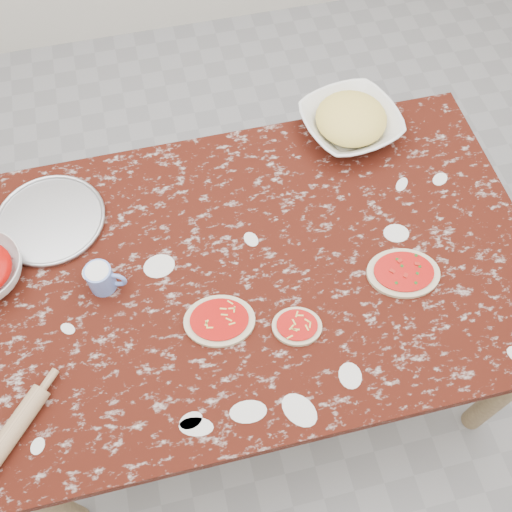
% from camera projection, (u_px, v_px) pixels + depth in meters
% --- Properties ---
extents(ground, '(4.00, 4.00, 0.00)m').
position_uv_depth(ground, '(256.00, 358.00, 2.32)').
color(ground, gray).
extents(worktable, '(1.60, 1.00, 0.75)m').
position_uv_depth(worktable, '(256.00, 279.00, 1.74)').
color(worktable, '#360F08').
rests_on(worktable, ground).
extents(pizza_tray, '(0.40, 0.40, 0.01)m').
position_uv_depth(pizza_tray, '(51.00, 220.00, 1.74)').
color(pizza_tray, '#B2B2B7').
rests_on(pizza_tray, worktable).
extents(cheese_bowl, '(0.36, 0.36, 0.07)m').
position_uv_depth(cheese_bowl, '(350.00, 123.00, 1.88)').
color(cheese_bowl, white).
rests_on(cheese_bowl, worktable).
extents(flour_mug, '(0.11, 0.07, 0.09)m').
position_uv_depth(flour_mug, '(102.00, 278.00, 1.60)').
color(flour_mug, '#6B8AE0').
rests_on(flour_mug, worktable).
extents(pizza_left, '(0.21, 0.18, 0.02)m').
position_uv_depth(pizza_left, '(219.00, 321.00, 1.57)').
color(pizza_left, beige).
rests_on(pizza_left, worktable).
extents(pizza_mid, '(0.16, 0.14, 0.02)m').
position_uv_depth(pizza_mid, '(297.00, 326.00, 1.56)').
color(pizza_mid, beige).
rests_on(pizza_mid, worktable).
extents(pizza_right, '(0.23, 0.19, 0.02)m').
position_uv_depth(pizza_right, '(403.00, 273.00, 1.65)').
color(pizza_right, beige).
rests_on(pizza_right, worktable).
extents(rolling_pin, '(0.19, 0.22, 0.05)m').
position_uv_depth(rolling_pin, '(11.00, 433.00, 1.41)').
color(rolling_pin, tan).
rests_on(rolling_pin, worktable).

